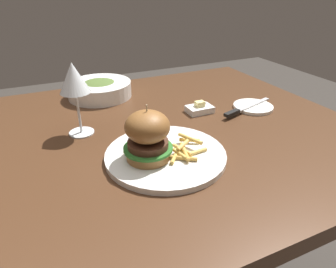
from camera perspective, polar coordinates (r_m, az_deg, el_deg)
dining_table at (r=0.87m, az=-3.67°, el=-4.69°), size 1.18×0.93×0.74m
main_plate at (r=0.70m, az=-0.46°, el=-4.03°), size 0.28×0.28×0.01m
burger_sandwich at (r=0.65m, az=-3.90°, el=-0.30°), size 0.11×0.11×0.13m
fries_pile at (r=0.69m, az=3.27°, el=-2.94°), size 0.11×0.10×0.03m
wine_glass at (r=0.79m, az=-17.50°, el=9.74°), size 0.08×0.08×0.19m
bread_plate at (r=1.01m, az=15.89°, el=5.02°), size 0.13×0.13×0.01m
table_knife at (r=0.97m, az=14.25°, el=4.77°), size 0.22×0.08×0.01m
butter_dish at (r=0.94m, az=6.03°, el=4.81°), size 0.08×0.06×0.04m
soup_bowl at (r=1.09m, az=-12.88°, el=8.40°), size 0.22×0.22×0.06m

